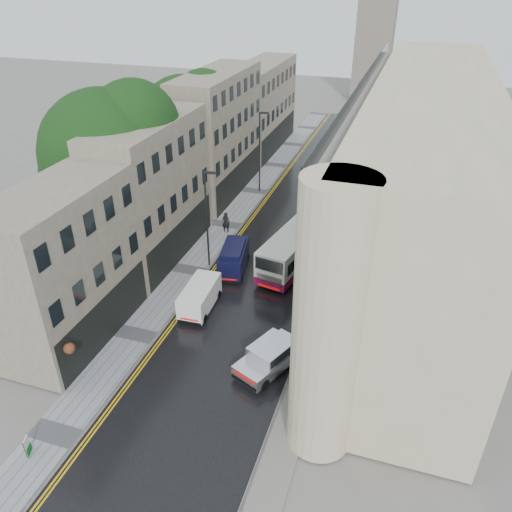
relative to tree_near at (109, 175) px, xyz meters
The scene contains 16 objects.
road 16.14m from the tree_near, 30.96° to the left, with size 9.00×85.00×0.02m, color black.
left_sidewalk 12.16m from the tree_near, 48.44° to the left, with size 2.70×85.00×0.12m, color gray.
right_sidewalk 20.59m from the tree_near, 22.73° to the left, with size 1.80×85.00×0.12m, color slate.
old_shop_row 10.50m from the tree_near, 73.04° to the left, with size 4.50×56.00×12.00m, color gray, non-canonical shape.
modern_block 23.58m from the tree_near, 14.74° to the left, with size 8.00×40.00×14.00m, color beige, non-canonical shape.
tree_near is the anchor object (origin of this frame).
tree_far 13.02m from the tree_near, 88.68° to the left, with size 9.24×9.24×12.46m, color black, non-canonical shape.
cream_bus 13.83m from the tree_near, ahead, with size 2.48×10.89×2.97m, color silver, non-canonical shape.
white_lorry 18.51m from the tree_near, 39.14° to the left, with size 2.65×8.84×4.64m, color white, non-canonical shape.
silver_hatchback 18.59m from the tree_near, 36.10° to the right, with size 2.01×4.58×1.72m, color silver, non-canonical shape.
white_van 12.38m from the tree_near, 37.30° to the right, with size 1.79×4.18×1.89m, color white, non-canonical shape.
navy_van 11.04m from the tree_near, ahead, with size 1.79×4.48×2.28m, color black, non-canonical shape.
pedestrian 11.05m from the tree_near, 40.88° to the left, with size 0.69×0.45×1.90m, color black.
lamp_post_near 8.33m from the tree_near, ahead, with size 0.88×0.20×7.84m, color black, non-canonical shape.
lamp_post_far 17.65m from the tree_near, 65.93° to the left, with size 0.93×0.21×8.26m, color black, non-canonical shape.
estate_sign 20.76m from the tree_near, 71.78° to the right, with size 0.08×0.61×1.01m, color silver, non-canonical shape.
Camera 1 is at (9.25, -10.82, 20.86)m, focal length 35.00 mm.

